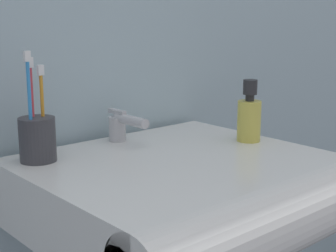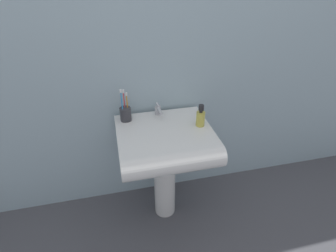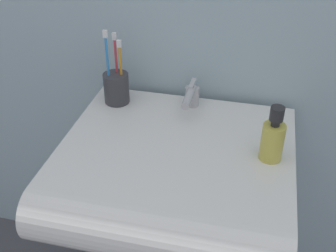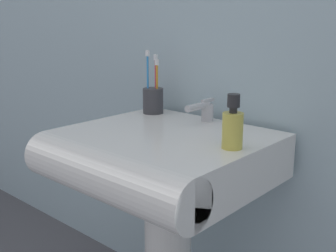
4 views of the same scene
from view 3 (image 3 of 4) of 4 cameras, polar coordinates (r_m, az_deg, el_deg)
sink_basin at (r=1.05m, az=0.68°, el=-6.87°), size 0.57×0.54×0.13m
faucet at (r=1.17m, az=3.09°, el=4.10°), size 0.04×0.13×0.07m
toothbrush_cup at (r=1.21m, az=-7.02°, el=5.32°), size 0.07×0.07×0.22m
soap_bottle at (r=1.00m, az=14.00°, el=-1.68°), size 0.05×0.05×0.14m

